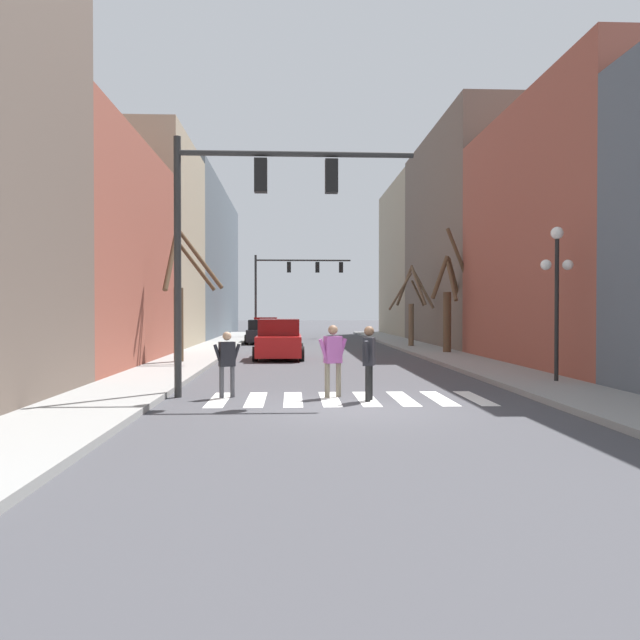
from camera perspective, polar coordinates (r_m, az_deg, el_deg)
ground_plane at (r=13.94m, az=3.15°, el=-8.09°), size 240.00×240.00×0.00m
sidewalk_left at (r=14.52m, az=-20.14°, el=-7.48°), size 2.50×90.00×0.15m
sidewalk_right at (r=15.57m, az=24.75°, el=-6.94°), size 2.50×90.00×0.15m
building_row_left at (r=38.05m, az=-15.75°, el=6.58°), size 6.00×57.89×13.96m
building_row_right at (r=37.45m, az=15.14°, el=6.46°), size 6.00×51.60×12.96m
crosswalk_stripes at (r=15.41m, az=2.59°, el=-7.21°), size 6.75×2.60×0.01m
traffic_signal_near at (r=15.92m, az=-6.96°, el=9.88°), size 6.00×0.28×6.49m
traffic_signal_far at (r=49.64m, az=-2.68°, el=4.04°), size 7.63×0.28×6.55m
street_lamp_right_corner at (r=19.13m, az=20.84°, el=4.12°), size 0.95×0.36×4.42m
car_parked_right_near at (r=27.94m, az=-3.76°, el=-1.88°), size 2.20×4.40×1.78m
car_parked_left_far at (r=47.18m, az=-4.96°, el=-0.82°), size 2.08×4.46×1.65m
car_parked_right_far at (r=40.98m, az=-5.36°, el=-1.13°), size 2.01×4.37×1.56m
pedestrian_near_right_corner at (r=15.02m, az=4.50°, el=-3.36°), size 0.35×0.76×1.80m
pedestrian_on_left_sidewalk at (r=15.71m, az=-8.50°, el=-3.51°), size 0.68×0.36×1.64m
pedestrian_waiting_at_curb at (r=15.59m, az=1.19°, el=-3.18°), size 0.76×0.37×1.81m
street_tree_right_far at (r=36.00m, az=8.42°, el=1.34°), size 2.53×2.11×4.62m
street_tree_right_mid at (r=25.05m, az=-12.56°, el=1.72°), size 2.18×1.86×5.38m
street_tree_left_near at (r=30.90m, az=11.77°, el=1.79°), size 2.38×2.97×6.04m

